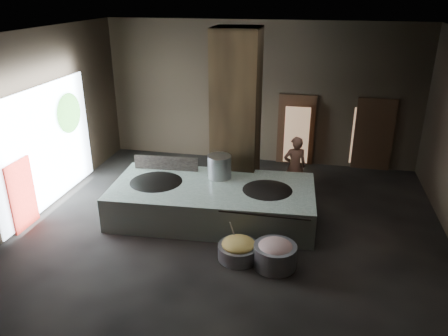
% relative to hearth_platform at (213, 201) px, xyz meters
% --- Properties ---
extents(floor, '(10.00, 9.00, 0.10)m').
position_rel_hearth_platform_xyz_m(floor, '(0.58, -0.30, -0.48)').
color(floor, black).
rests_on(floor, ground).
extents(ceiling, '(10.00, 9.00, 0.10)m').
position_rel_hearth_platform_xyz_m(ceiling, '(0.58, -0.30, 4.12)').
color(ceiling, black).
rests_on(ceiling, back_wall).
extents(back_wall, '(10.00, 0.10, 4.50)m').
position_rel_hearth_platform_xyz_m(back_wall, '(0.58, 4.25, 1.82)').
color(back_wall, black).
rests_on(back_wall, ground).
extents(front_wall, '(10.00, 0.10, 4.50)m').
position_rel_hearth_platform_xyz_m(front_wall, '(0.58, -4.85, 1.82)').
color(front_wall, black).
rests_on(front_wall, ground).
extents(left_wall, '(0.10, 9.00, 4.50)m').
position_rel_hearth_platform_xyz_m(left_wall, '(-4.47, -0.30, 1.82)').
color(left_wall, black).
rests_on(left_wall, ground).
extents(pillar, '(1.20, 1.20, 4.50)m').
position_rel_hearth_platform_xyz_m(pillar, '(0.28, 1.60, 1.82)').
color(pillar, black).
rests_on(pillar, ground).
extents(hearth_platform, '(5.09, 2.66, 0.86)m').
position_rel_hearth_platform_xyz_m(hearth_platform, '(0.00, 0.00, 0.00)').
color(hearth_platform, '#B8CCBB').
rests_on(hearth_platform, ground).
extents(platform_cap, '(4.86, 2.33, 0.03)m').
position_rel_hearth_platform_xyz_m(platform_cap, '(0.00, 0.00, 0.38)').
color(platform_cap, black).
rests_on(platform_cap, hearth_platform).
extents(wok_left, '(1.57, 1.57, 0.43)m').
position_rel_hearth_platform_xyz_m(wok_left, '(-1.45, -0.05, 0.32)').
color(wok_left, black).
rests_on(wok_left, hearth_platform).
extents(wok_left_rim, '(1.60, 1.60, 0.05)m').
position_rel_hearth_platform_xyz_m(wok_left_rim, '(-1.45, -0.05, 0.39)').
color(wok_left_rim, black).
rests_on(wok_left_rim, hearth_platform).
extents(wok_right, '(1.46, 1.46, 0.41)m').
position_rel_hearth_platform_xyz_m(wok_right, '(1.35, 0.05, 0.32)').
color(wok_right, black).
rests_on(wok_right, hearth_platform).
extents(wok_right_rim, '(1.49, 1.49, 0.05)m').
position_rel_hearth_platform_xyz_m(wok_right_rim, '(1.35, 0.05, 0.39)').
color(wok_right_rim, black).
rests_on(wok_right_rim, hearth_platform).
extents(stock_pot, '(0.60, 0.60, 0.65)m').
position_rel_hearth_platform_xyz_m(stock_pot, '(0.05, 0.55, 0.70)').
color(stock_pot, gray).
rests_on(stock_pot, hearth_platform).
extents(splash_guard, '(1.73, 0.16, 0.43)m').
position_rel_hearth_platform_xyz_m(splash_guard, '(-1.45, 0.75, 0.60)').
color(splash_guard, black).
rests_on(splash_guard, hearth_platform).
extents(cook, '(0.72, 0.58, 1.74)m').
position_rel_hearth_platform_xyz_m(cook, '(1.91, 1.64, 0.44)').
color(cook, '#945F4B').
rests_on(cook, ground).
extents(veg_basin, '(1.04, 1.04, 0.32)m').
position_rel_hearth_platform_xyz_m(veg_basin, '(0.96, -1.66, -0.27)').
color(veg_basin, slate).
rests_on(veg_basin, ground).
extents(veg_fill, '(0.72, 0.72, 0.22)m').
position_rel_hearth_platform_xyz_m(veg_fill, '(0.96, -1.66, -0.08)').
color(veg_fill, '#A0B557').
rests_on(veg_fill, veg_basin).
extents(ladle, '(0.11, 0.35, 0.63)m').
position_rel_hearth_platform_xyz_m(ladle, '(0.81, -1.51, 0.12)').
color(ladle, gray).
rests_on(ladle, veg_basin).
extents(meat_basin, '(1.18, 1.18, 0.49)m').
position_rel_hearth_platform_xyz_m(meat_basin, '(1.75, -1.79, -0.19)').
color(meat_basin, slate).
rests_on(meat_basin, ground).
extents(meat_fill, '(0.74, 0.74, 0.28)m').
position_rel_hearth_platform_xyz_m(meat_fill, '(1.75, -1.79, 0.02)').
color(meat_fill, '#AA6966').
rests_on(meat_fill, meat_basin).
extents(doorway_near, '(1.18, 0.08, 2.38)m').
position_rel_hearth_platform_xyz_m(doorway_near, '(1.78, 4.15, 0.67)').
color(doorway_near, black).
rests_on(doorway_near, ground).
extents(doorway_near_glow, '(0.78, 0.04, 1.83)m').
position_rel_hearth_platform_xyz_m(doorway_near_glow, '(1.82, 3.88, 0.62)').
color(doorway_near_glow, '#8C6647').
rests_on(doorway_near_glow, ground).
extents(doorway_far, '(1.18, 0.08, 2.38)m').
position_rel_hearth_platform_xyz_m(doorway_far, '(4.18, 4.15, 0.67)').
color(doorway_far, black).
rests_on(doorway_far, ground).
extents(doorway_far_glow, '(0.78, 0.04, 1.84)m').
position_rel_hearth_platform_xyz_m(doorway_far_glow, '(3.92, 4.21, 0.62)').
color(doorway_far_glow, '#8C6647').
rests_on(doorway_far_glow, ground).
extents(left_opening, '(0.04, 4.20, 3.10)m').
position_rel_hearth_platform_xyz_m(left_opening, '(-4.37, -0.10, 1.17)').
color(left_opening, white).
rests_on(left_opening, ground).
extents(pavilion_sliver, '(0.05, 0.90, 1.70)m').
position_rel_hearth_platform_xyz_m(pavilion_sliver, '(-4.30, -1.40, 0.42)').
color(pavilion_sliver, maroon).
rests_on(pavilion_sliver, ground).
extents(tree_silhouette, '(0.28, 1.10, 1.10)m').
position_rel_hearth_platform_xyz_m(tree_silhouette, '(-4.27, 1.00, 1.77)').
color(tree_silhouette, '#194714').
rests_on(tree_silhouette, left_opening).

